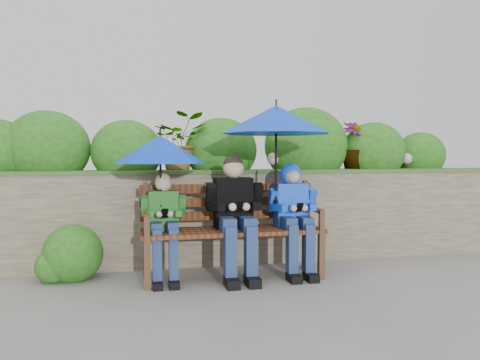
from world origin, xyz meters
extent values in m
plane|color=slate|center=(0.00, 0.00, 0.00)|extent=(60.00, 60.00, 0.00)
cube|color=brown|center=(0.00, 0.75, 0.50)|extent=(8.00, 0.40, 1.00)
cube|color=#254718|center=(0.00, 0.75, 1.01)|extent=(8.00, 0.42, 0.04)
cube|color=#254718|center=(0.00, 1.95, 0.48)|extent=(8.00, 2.00, 0.96)
ellipsoid|color=#214A14|center=(-1.91, 1.00, 1.27)|extent=(0.89, 0.71, 0.80)
ellipsoid|color=#214A14|center=(-1.08, 0.91, 1.23)|extent=(0.77, 0.61, 0.69)
ellipsoid|color=#214A14|center=(-0.03, 0.97, 1.25)|extent=(0.83, 0.66, 0.75)
ellipsoid|color=#214A14|center=(1.01, 0.99, 1.31)|extent=(1.02, 0.82, 0.92)
ellipsoid|color=#214A14|center=(1.86, 0.91, 1.24)|extent=(0.79, 0.64, 0.72)
ellipsoid|color=#214A14|center=(2.55, 0.98, 1.19)|extent=(0.65, 0.52, 0.58)
sphere|color=#CB94AF|center=(-1.83, 0.85, 1.15)|extent=(0.14, 0.14, 0.14)
sphere|color=#CB94AF|center=(0.56, 0.85, 1.15)|extent=(0.14, 0.14, 0.14)
sphere|color=#CB94AF|center=(2.27, 0.85, 1.15)|extent=(0.14, 0.14, 0.14)
imported|color=#214A14|center=(-0.51, 0.85, 1.34)|extent=(0.56, 0.49, 0.63)
imported|color=#214A14|center=(1.57, 0.85, 1.31)|extent=(0.32, 0.32, 0.57)
sphere|color=#214A14|center=(-1.59, 0.35, 0.24)|extent=(0.57, 0.57, 0.57)
sphere|color=#214A14|center=(-1.76, 0.30, 0.14)|extent=(0.34, 0.34, 0.34)
cube|color=#49301F|center=(-0.90, -0.17, 0.22)|extent=(0.06, 0.06, 0.44)
cube|color=#49301F|center=(-0.90, 0.27, 0.22)|extent=(0.06, 0.06, 0.44)
cube|color=#49301F|center=(0.74, -0.17, 0.22)|extent=(0.06, 0.06, 0.44)
cube|color=#49301F|center=(0.74, 0.27, 0.22)|extent=(0.06, 0.06, 0.44)
cube|color=#461F10|center=(-0.08, -0.14, 0.46)|extent=(1.76, 0.10, 0.04)
cube|color=#461F10|center=(-0.08, -0.01, 0.46)|extent=(1.76, 0.10, 0.04)
cube|color=#461F10|center=(-0.08, 0.12, 0.46)|extent=(1.76, 0.10, 0.04)
cube|color=#461F10|center=(-0.08, 0.24, 0.46)|extent=(1.76, 0.10, 0.04)
cube|color=#49301F|center=(-0.90, 0.29, 0.68)|extent=(0.05, 0.05, 0.49)
cube|color=#461F10|center=(-0.90, 0.05, 0.65)|extent=(0.05, 0.46, 0.04)
cube|color=#49301F|center=(-0.90, -0.17, 0.55)|extent=(0.05, 0.05, 0.21)
cube|color=#49301F|center=(0.74, 0.29, 0.68)|extent=(0.05, 0.05, 0.49)
cube|color=#461F10|center=(0.74, 0.05, 0.65)|extent=(0.05, 0.46, 0.04)
cube|color=#49301F|center=(0.74, -0.17, 0.55)|extent=(0.05, 0.05, 0.21)
cube|color=#461F10|center=(-0.08, 0.30, 0.59)|extent=(1.76, 0.03, 0.09)
cube|color=#461F10|center=(-0.08, 0.30, 0.72)|extent=(1.76, 0.03, 0.09)
cube|color=#461F10|center=(-0.08, 0.30, 0.86)|extent=(1.76, 0.03, 0.09)
cube|color=#1B6319|center=(-0.74, 0.15, 0.67)|extent=(0.28, 0.16, 0.38)
sphere|color=tan|center=(-0.74, 0.13, 0.92)|extent=(0.16, 0.16, 0.16)
sphere|color=#B3824E|center=(-0.74, 0.14, 0.95)|extent=(0.15, 0.15, 0.15)
cube|color=#16264A|center=(-0.81, 0.02, 0.53)|extent=(0.10, 0.26, 0.10)
cube|color=#16264A|center=(-0.81, -0.11, 0.26)|extent=(0.08, 0.09, 0.53)
cube|color=black|center=(-0.81, -0.16, 0.03)|extent=(0.09, 0.18, 0.07)
cube|color=#16264A|center=(-0.66, 0.02, 0.53)|extent=(0.10, 0.26, 0.10)
cube|color=#16264A|center=(-0.66, -0.11, 0.26)|extent=(0.08, 0.09, 0.53)
cube|color=black|center=(-0.66, -0.16, 0.03)|extent=(0.09, 0.18, 0.07)
cube|color=#1B6319|center=(-0.91, 0.11, 0.71)|extent=(0.07, 0.15, 0.21)
cube|color=#1B6319|center=(-0.89, 0.00, 0.66)|extent=(0.10, 0.17, 0.06)
sphere|color=tan|center=(-0.79, -0.07, 0.66)|extent=(0.06, 0.06, 0.06)
cube|color=#1B6319|center=(-0.56, 0.11, 0.71)|extent=(0.07, 0.15, 0.21)
cube|color=#1B6319|center=(-0.59, 0.00, 0.66)|extent=(0.10, 0.17, 0.06)
sphere|color=tan|center=(-0.69, -0.07, 0.66)|extent=(0.06, 0.06, 0.06)
cube|color=black|center=(-0.74, -0.08, 0.67)|extent=(0.06, 0.07, 0.09)
cube|color=black|center=(-0.06, 0.15, 0.72)|extent=(0.36, 0.21, 0.49)
sphere|color=tan|center=(-0.06, 0.13, 1.06)|extent=(0.20, 0.20, 0.20)
sphere|color=black|center=(-0.06, 0.14, 1.10)|extent=(0.19, 0.19, 0.19)
cube|color=#16264A|center=(-0.16, -0.02, 0.54)|extent=(0.13, 0.34, 0.13)
cube|color=#16264A|center=(-0.16, -0.19, 0.27)|extent=(0.11, 0.12, 0.54)
cube|color=black|center=(-0.16, -0.26, 0.04)|extent=(0.12, 0.24, 0.09)
cube|color=#16264A|center=(0.04, -0.02, 0.54)|extent=(0.13, 0.34, 0.13)
cube|color=#16264A|center=(0.04, -0.19, 0.27)|extent=(0.11, 0.12, 0.54)
cube|color=black|center=(0.04, -0.26, 0.04)|extent=(0.12, 0.24, 0.09)
cube|color=black|center=(-0.29, 0.09, 0.79)|extent=(0.09, 0.20, 0.27)
cube|color=black|center=(-0.26, -0.04, 0.71)|extent=(0.14, 0.23, 0.08)
sphere|color=tan|center=(-0.12, -0.14, 0.71)|extent=(0.08, 0.08, 0.08)
cube|color=black|center=(0.17, 0.09, 0.79)|extent=(0.09, 0.20, 0.27)
cube|color=black|center=(0.14, -0.04, 0.71)|extent=(0.14, 0.23, 0.08)
sphere|color=tan|center=(0.01, -0.14, 0.71)|extent=(0.08, 0.08, 0.08)
cube|color=black|center=(-0.06, -0.15, 0.72)|extent=(0.06, 0.07, 0.09)
cube|color=#0032CE|center=(0.54, 0.15, 0.69)|extent=(0.32, 0.19, 0.43)
sphere|color=tan|center=(0.54, 0.13, 0.99)|extent=(0.18, 0.18, 0.18)
sphere|color=#0032CE|center=(0.54, 0.16, 1.00)|extent=(0.22, 0.22, 0.22)
sphere|color=tan|center=(0.54, 0.09, 0.98)|extent=(0.13, 0.13, 0.13)
cube|color=#16264A|center=(0.45, 0.00, 0.53)|extent=(0.11, 0.30, 0.11)
cube|color=#16264A|center=(0.45, -0.15, 0.27)|extent=(0.09, 0.10, 0.53)
cube|color=black|center=(0.45, -0.21, 0.04)|extent=(0.10, 0.21, 0.07)
cube|color=#16264A|center=(0.62, 0.00, 0.53)|extent=(0.11, 0.30, 0.11)
cube|color=#16264A|center=(0.62, -0.15, 0.27)|extent=(0.09, 0.10, 0.53)
cube|color=black|center=(0.62, -0.21, 0.04)|extent=(0.10, 0.21, 0.07)
cube|color=#0032CE|center=(0.33, 0.10, 0.75)|extent=(0.07, 0.17, 0.24)
cube|color=#0032CE|center=(0.36, -0.02, 0.68)|extent=(0.12, 0.20, 0.07)
sphere|color=tan|center=(0.48, -0.10, 0.68)|extent=(0.07, 0.07, 0.07)
cube|color=#0032CE|center=(0.74, 0.10, 0.75)|extent=(0.07, 0.17, 0.24)
cube|color=#0032CE|center=(0.71, -0.02, 0.68)|extent=(0.12, 0.20, 0.07)
sphere|color=tan|center=(0.59, -0.10, 0.68)|extent=(0.07, 0.07, 0.07)
cube|color=black|center=(0.54, -0.11, 0.69)|extent=(0.06, 0.07, 0.09)
cone|color=#002ECA|center=(-0.76, 0.09, 1.25)|extent=(0.85, 0.85, 0.26)
cylinder|color=black|center=(-0.76, 0.09, 1.41)|extent=(0.02, 0.02, 0.06)
cylinder|color=black|center=(-0.76, 0.09, 0.98)|extent=(0.02, 0.02, 0.53)
sphere|color=black|center=(-0.76, 0.09, 0.72)|extent=(0.04, 0.04, 0.04)
cone|color=#002ECA|center=(0.35, 0.04, 1.54)|extent=(1.09, 1.09, 0.27)
cylinder|color=black|center=(0.35, 0.04, 1.70)|extent=(0.02, 0.02, 0.06)
cylinder|color=black|center=(0.35, 0.04, 1.14)|extent=(0.02, 0.02, 0.80)
sphere|color=black|center=(0.35, 0.04, 0.74)|extent=(0.04, 0.04, 0.04)
camera|label=1|loc=(-0.98, -4.33, 1.19)|focal=35.00mm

